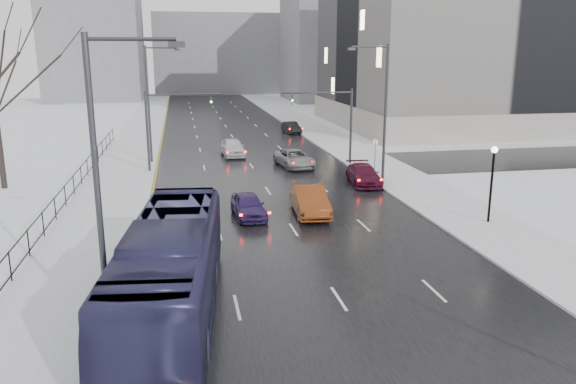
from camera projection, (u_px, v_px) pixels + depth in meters
road at (238, 146)px, 58.20m from camera, size 16.00×150.00×0.04m
cross_road at (253, 168)px, 46.77m from camera, size 130.00×10.00×0.04m
sidewalk_left at (134, 148)px, 56.27m from camera, size 5.00×150.00×0.16m
sidewalk_right at (336, 142)px, 60.11m from camera, size 5.00×150.00×0.16m
park_strip at (33, 151)px, 54.53m from camera, size 14.00×150.00×0.12m
tree_park_e at (5, 190)px, 39.63m from camera, size 9.45×9.45×13.50m
iron_fence at (33, 234)px, 27.02m from camera, size 0.06×70.00×1.30m
streetlight_r_mid at (382, 108)px, 39.29m from camera, size 2.95×0.25×10.00m
streetlight_l_near at (104, 180)px, 17.24m from camera, size 2.95×0.25×10.00m
streetlight_l_far at (151, 98)px, 47.73m from camera, size 2.95×0.25×10.00m
lamppost_r_mid at (492, 173)px, 30.92m from camera, size 0.36×0.36×4.28m
mast_signal_right at (339, 118)px, 47.12m from camera, size 6.10×0.33×6.50m
mast_signal_left at (161, 121)px, 44.44m from camera, size 6.10×0.33×6.50m
no_uturn_sign at (375, 146)px, 44.09m from camera, size 0.60×0.06×2.70m
civic_building at (494, 38)px, 73.34m from camera, size 41.00×31.00×24.80m
bldg_far_right at (347, 44)px, 113.08m from camera, size 24.00×20.00×22.00m
bldg_far_left at (94, 29)px, 112.73m from camera, size 18.00×22.00×28.00m
bldg_far_center at (219, 54)px, 133.00m from camera, size 30.00×18.00×18.00m
bus at (171, 269)px, 20.25m from camera, size 4.44×13.15×3.59m
sedan_center_near at (248, 206)px, 32.69m from camera, size 1.98×4.27×1.42m
sedan_right_near at (310, 201)px, 33.24m from camera, size 2.10×5.25×1.70m
sedan_right_cross at (294, 158)px, 47.17m from camera, size 3.08×5.49×1.45m
sedan_right_far at (364, 175)px, 40.96m from camera, size 2.42×5.03×1.41m
sedan_center_far at (233, 147)px, 52.10m from camera, size 2.19×4.92×1.65m
sedan_right_distant at (291, 128)px, 66.97m from camera, size 1.90×4.18×1.33m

